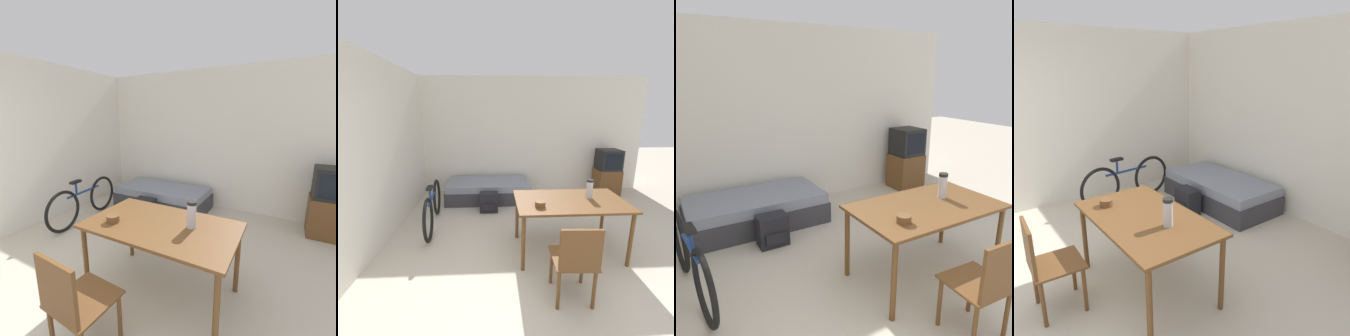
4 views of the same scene
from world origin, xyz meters
The scene contains 11 objects.
ground_plane centered at (0.00, 0.00, 0.00)m, with size 20.00×20.00×0.00m, color beige.
wall_back centered at (0.00, 3.57, 1.35)m, with size 5.73×0.06×2.70m.
wall_left centered at (-2.40, 1.77, 1.35)m, with size 0.06×4.54×2.70m.
daybed centered at (-0.85, 3.00, 0.21)m, with size 1.82×0.92×0.43m.
tv centered at (1.93, 3.16, 0.53)m, with size 0.52×0.47×1.07m.
dining_table centered at (0.29, 0.98, 0.69)m, with size 1.47×0.86×0.77m.
wooden_chair centered at (0.07, 0.10, 0.51)m, with size 0.45×0.45×0.89m.
bicycle centered at (-1.78, 1.83, 0.35)m, with size 0.22×1.63×0.76m.
thermos_flask centered at (0.58, 1.05, 0.91)m, with size 0.09×0.09×0.26m.
mate_bowl centered at (-0.15, 0.79, 0.80)m, with size 0.13×0.13×0.07m.
backpack centered at (-0.84, 2.34, 0.19)m, with size 0.35×0.26×0.38m.
Camera 2 is at (-0.72, -1.78, 1.93)m, focal length 24.00 mm.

